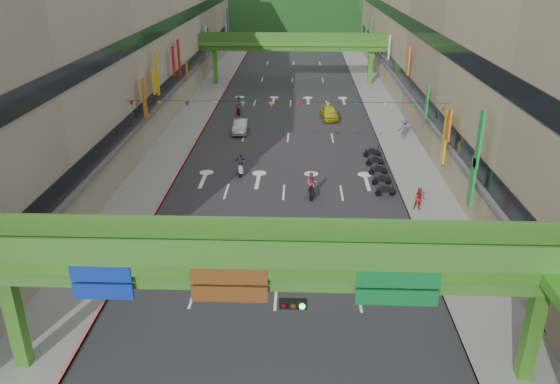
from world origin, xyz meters
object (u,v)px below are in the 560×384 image
object	(u,v)px
scooter_rider_mid	(312,185)
overpass_near	(292,280)
pedestrian_red	(419,201)
car_silver	(241,126)
car_yellow	(329,112)

from	to	relation	value
scooter_rider_mid	overpass_near	bearing A→B (deg)	-93.48
scooter_rider_mid	pedestrian_red	world-z (taller)	scooter_rider_mid
car_silver	car_yellow	size ratio (longest dim) A/B	0.93
scooter_rider_mid	car_yellow	distance (m)	22.20
scooter_rider_mid	car_yellow	size ratio (longest dim) A/B	0.47
scooter_rider_mid	car_yellow	bearing A→B (deg)	83.92
overpass_near	pedestrian_red	distance (m)	20.12
overpass_near	pedestrian_red	size ratio (longest dim) A/B	16.68
scooter_rider_mid	car_silver	world-z (taller)	scooter_rider_mid
overpass_near	car_silver	bearing A→B (deg)	99.25
scooter_rider_mid	car_silver	xyz separation A→B (m)	(-7.09, 16.54, -0.40)
overpass_near	car_yellow	distance (m)	42.10
pedestrian_red	scooter_rider_mid	bearing A→B (deg)	159.00
car_silver	car_yellow	bearing A→B (deg)	30.12
pedestrian_red	overpass_near	bearing A→B (deg)	-122.38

